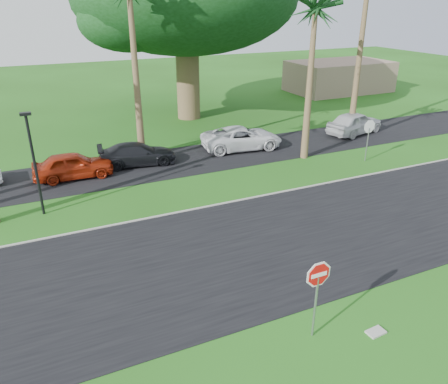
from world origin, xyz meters
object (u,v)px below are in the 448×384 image
at_px(car_dark, 137,154).
at_px(car_pickup, 355,123).
at_px(car_minivan, 242,138).
at_px(car_red, 73,166).
at_px(stop_sign_far, 369,132).
at_px(stop_sign_near, 317,284).

bearing_deg(car_dark, car_pickup, -83.65).
xyz_separation_m(car_minivan, car_pickup, (8.82, -0.28, 0.07)).
bearing_deg(car_dark, car_minivan, -82.21).
bearing_deg(car_pickup, car_red, 76.83).
xyz_separation_m(stop_sign_far, car_red, (-16.16, 4.37, -1.07)).
relative_size(stop_sign_near, stop_sign_far, 1.00).
relative_size(stop_sign_far, car_red, 0.63).
distance_m(car_red, car_dark, 3.69).
bearing_deg(car_dark, stop_sign_far, -104.57).
xyz_separation_m(car_red, car_pickup, (19.27, 0.40, 0.08)).
distance_m(car_dark, car_pickup, 15.62).
bearing_deg(stop_sign_far, car_dark, -21.65).
distance_m(stop_sign_near, car_red, 16.10).
relative_size(stop_sign_near, car_red, 0.63).
relative_size(car_dark, car_minivan, 0.86).
height_order(stop_sign_far, car_pickup, stop_sign_far).
xyz_separation_m(stop_sign_near, car_minivan, (5.78, 16.05, -1.06)).
xyz_separation_m(stop_sign_far, car_dark, (-12.52, 4.97, -1.13)).
bearing_deg(car_minivan, car_red, 100.77).
bearing_deg(car_dark, car_red, 106.37).
distance_m(stop_sign_far, car_dark, 13.52).
height_order(stop_sign_far, car_dark, stop_sign_far).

